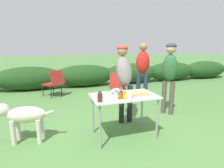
# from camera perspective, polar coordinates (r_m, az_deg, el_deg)

# --- Properties ---
(ground_plane) EXTENTS (60.00, 60.00, 0.00)m
(ground_plane) POSITION_cam_1_polar(r_m,az_deg,el_deg) (3.23, 3.78, -16.46)
(ground_plane) COLOR #4C7A3D
(shrub_hedge) EXTENTS (14.40, 0.90, 0.84)m
(shrub_hedge) POSITION_cam_1_polar(r_m,az_deg,el_deg) (6.96, -8.93, 2.73)
(shrub_hedge) COLOR #1E4219
(shrub_hedge) RESTS_ON ground
(folding_table) EXTENTS (1.10, 0.64, 0.74)m
(folding_table) POSITION_cam_1_polar(r_m,az_deg,el_deg) (2.97, 3.96, -5.15)
(folding_table) COLOR silver
(folding_table) RESTS_ON ground
(food_tray) EXTENTS (0.35, 0.24, 0.06)m
(food_tray) POSITION_cam_1_polar(r_m,az_deg,el_deg) (2.99, 8.65, -3.08)
(food_tray) COLOR #9E9EA3
(food_tray) RESTS_ON folding_table
(plate_stack) EXTENTS (0.26, 0.26, 0.05)m
(plate_stack) POSITION_cam_1_polar(r_m,az_deg,el_deg) (2.87, -3.12, -3.62)
(plate_stack) COLOR white
(plate_stack) RESTS_ON folding_table
(mixing_bowl) EXTENTS (0.24, 0.24, 0.09)m
(mixing_bowl) POSITION_cam_1_polar(r_m,az_deg,el_deg) (3.06, 1.82, -2.28)
(mixing_bowl) COLOR #99B2CC
(mixing_bowl) RESTS_ON folding_table
(paper_cup_stack) EXTENTS (0.08, 0.08, 0.14)m
(paper_cup_stack) POSITION_cam_1_polar(r_m,az_deg,el_deg) (2.73, 5.77, -3.54)
(paper_cup_stack) COLOR white
(paper_cup_stack) RESTS_ON folding_table
(relish_jar) EXTENTS (0.08, 0.08, 0.13)m
(relish_jar) POSITION_cam_1_polar(r_m,az_deg,el_deg) (2.76, 1.38, -3.44)
(relish_jar) COLOR olive
(relish_jar) RESTS_ON folding_table
(mayo_bottle) EXTENTS (0.06, 0.06, 0.17)m
(mayo_bottle) POSITION_cam_1_polar(r_m,az_deg,el_deg) (2.64, 1.35, -3.73)
(mayo_bottle) COLOR silver
(mayo_bottle) RESTS_ON folding_table
(hot_sauce_bottle) EXTENTS (0.06, 0.06, 0.14)m
(hot_sauce_bottle) POSITION_cam_1_polar(r_m,az_deg,el_deg) (2.74, 2.97, -3.50)
(hot_sauce_bottle) COLOR #CC4214
(hot_sauce_bottle) RESTS_ON folding_table
(spice_jar) EXTENTS (0.06, 0.06, 0.15)m
(spice_jar) POSITION_cam_1_polar(r_m,az_deg,el_deg) (2.90, 2.91, -2.52)
(spice_jar) COLOR #B2893D
(spice_jar) RESTS_ON folding_table
(bbq_sauce_bottle) EXTENTS (0.08, 0.08, 0.17)m
(bbq_sauce_bottle) POSITION_cam_1_polar(r_m,az_deg,el_deg) (2.59, -3.94, -4.07)
(bbq_sauce_bottle) COLOR #562314
(bbq_sauce_bottle) RESTS_ON folding_table
(mustard_bottle) EXTENTS (0.06, 0.06, 0.14)m
(mustard_bottle) POSITION_cam_1_polar(r_m,az_deg,el_deg) (2.70, 4.18, -3.75)
(mustard_bottle) COLOR yellow
(mustard_bottle) RESTS_ON folding_table
(standing_person_in_red_jacket) EXTENTS (0.34, 0.46, 1.58)m
(standing_person_in_red_jacket) POSITION_cam_1_polar(r_m,az_deg,el_deg) (3.57, 3.97, 3.40)
(standing_person_in_red_jacket) COLOR black
(standing_person_in_red_jacket) RESTS_ON ground
(standing_person_in_navy_coat) EXTENTS (0.45, 0.39, 1.65)m
(standing_person_in_navy_coat) POSITION_cam_1_polar(r_m,az_deg,el_deg) (5.06, 9.97, 5.64)
(standing_person_in_navy_coat) COLOR #232D4C
(standing_person_in_navy_coat) RESTS_ON ground
(standing_person_in_olive_jacket) EXTENTS (0.39, 0.40, 1.62)m
(standing_person_in_olive_jacket) POSITION_cam_1_polar(r_m,az_deg,el_deg) (4.12, 18.31, 4.28)
(standing_person_in_olive_jacket) COLOR #4C473D
(standing_person_in_olive_jacket) RESTS_ON ground
(dog) EXTENTS (0.95, 0.38, 0.67)m
(dog) POSITION_cam_1_polar(r_m,az_deg,el_deg) (3.20, -27.10, -9.30)
(dog) COLOR beige
(dog) RESTS_ON ground
(camp_chair_green_behind_table) EXTENTS (0.73, 0.75, 0.83)m
(camp_chair_green_behind_table) POSITION_cam_1_polar(r_m,az_deg,el_deg) (5.72, -18.44, 0.69)
(camp_chair_green_behind_table) COLOR maroon
(camp_chair_green_behind_table) RESTS_ON ground
(camp_chair_near_hedge) EXTENTS (0.67, 0.73, 0.83)m
(camp_chair_near_hedge) POSITION_cam_1_polar(r_m,az_deg,el_deg) (5.09, 2.09, -0.06)
(camp_chair_near_hedge) COLOR maroon
(camp_chair_near_hedge) RESTS_ON ground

